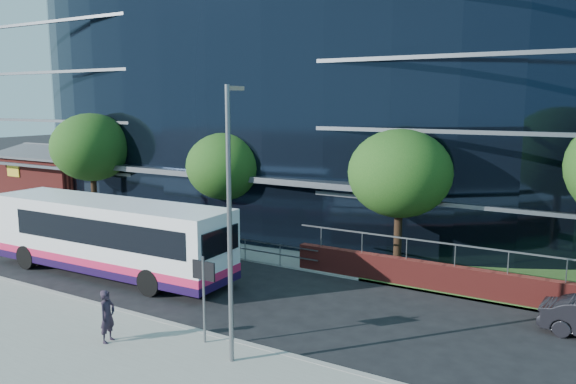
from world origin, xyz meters
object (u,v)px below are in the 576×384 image
Objects in this scene: brick_pavilion at (62,176)px; tree_far_a at (92,147)px; pedestrian at (107,316)px; city_bus at (110,236)px; tree_far_b at (226,166)px; street_sign at (204,281)px; streetlight_east at (230,218)px; tree_far_c at (400,174)px.

brick_pavilion is 1.23× the size of tree_far_a.
tree_far_a is 4.13× the size of pedestrian.
city_bus is (18.12, -11.36, -0.17)m from brick_pavilion.
tree_far_a is 0.56× the size of city_bus.
tree_far_a is 1.15× the size of tree_far_b.
pedestrian is (4.83, -12.62, -3.21)m from tree_far_b.
street_sign is 13.54m from tree_far_b.
street_sign is at bearing -25.56° from city_bus.
brick_pavilion is 1.08× the size of streetlight_east.
tree_far_c is 0.52× the size of city_bus.
tree_far_b is 13.90m from pedestrian.
pedestrian is (23.84, -16.62, -0.94)m from brick_pavilion.
street_sign is 1.66× the size of pedestrian.
tree_far_c is (20.00, 0.00, -0.33)m from tree_far_a.
tree_far_c is at bearing -8.82° from brick_pavilion.
brick_pavilion is at bearing 44.81° from pedestrian.
street_sign is 20.63m from tree_far_a.
streetlight_east reaches higher than tree_far_c.
city_bus reaches higher than street_sign.
brick_pavilion is 5.09× the size of pedestrian.
tree_far_b is at bearing 81.57° from city_bus.
tree_far_a reaches higher than city_bus.
pedestrian is (-2.67, -1.54, -1.15)m from street_sign.
tree_far_a is 20.00m from tree_far_c.
tree_far_c reaches higher than pedestrian.
tree_far_b reaches higher than pedestrian.
streetlight_east is (28.00, -15.67, 2.50)m from brick_pavilion.
streetlight_east is 5.49m from pedestrian.
pedestrian is at bearing -150.02° from street_sign.
street_sign is 3.29m from pedestrian.
tree_far_c is at bearing -2.86° from tree_far_b.
tree_far_a is at bearing 40.45° from pedestrian.
tree_far_b is 7.81m from city_bus.
streetlight_east is (1.50, -0.59, 2.29)m from street_sign.
tree_far_c is at bearing 30.64° from city_bus.
brick_pavilion reaches higher than street_sign.
tree_far_c reaches higher than city_bus.
streetlight_east is 11.10m from city_bus.
city_bus is at bearing -147.75° from tree_far_c.
city_bus is at bearing 156.44° from streetlight_east.
city_bus reaches higher than pedestrian.
brick_pavilion is 29.07m from pedestrian.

